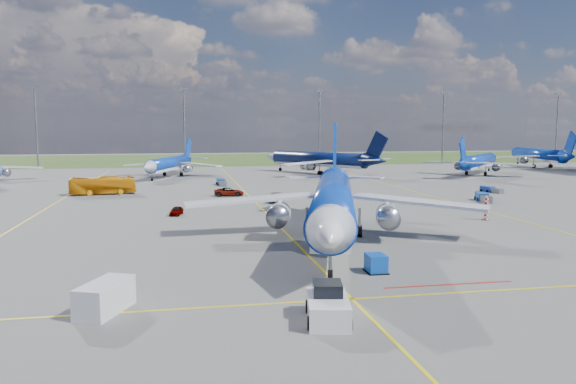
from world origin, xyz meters
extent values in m
plane|color=#535351|center=(0.00, 0.00, 0.00)|extent=(400.00, 400.00, 0.00)
cube|color=#2D4719|center=(0.00, 150.00, 0.00)|extent=(400.00, 80.00, 0.01)
cube|color=gold|center=(0.00, 30.00, 0.01)|extent=(0.25, 160.00, 0.02)
cube|color=gold|center=(0.00, -20.00, 0.01)|extent=(60.00, 0.25, 0.02)
cube|color=gold|center=(-30.00, 40.00, 0.01)|extent=(0.25, 120.00, 0.02)
cube|color=gold|center=(30.00, 40.00, 0.01)|extent=(0.25, 120.00, 0.02)
cube|color=#A5140F|center=(8.00, -18.00, 0.01)|extent=(10.00, 0.25, 0.02)
cylinder|color=slate|center=(-50.00, 110.00, 11.00)|extent=(0.50, 0.50, 22.00)
cube|color=slate|center=(-50.00, 110.00, 22.30)|extent=(2.20, 0.50, 0.80)
cylinder|color=slate|center=(-10.00, 110.00, 11.00)|extent=(0.50, 0.50, 22.00)
cube|color=slate|center=(-10.00, 110.00, 22.30)|extent=(2.20, 0.50, 0.80)
cylinder|color=slate|center=(30.00, 110.00, 11.00)|extent=(0.50, 0.50, 22.00)
cube|color=slate|center=(30.00, 110.00, 22.30)|extent=(2.20, 0.50, 0.80)
cylinder|color=slate|center=(70.00, 110.00, 11.00)|extent=(0.50, 0.50, 22.00)
cube|color=slate|center=(70.00, 110.00, 22.30)|extent=(2.20, 0.50, 0.80)
cylinder|color=slate|center=(110.00, 110.00, 11.00)|extent=(0.50, 0.50, 22.00)
cube|color=slate|center=(110.00, 110.00, 22.30)|extent=(2.20, 0.50, 0.80)
cylinder|color=red|center=(26.00, 8.00, 1.50)|extent=(0.50, 0.50, 3.00)
cube|color=silver|center=(-2.66, -23.80, 0.70)|extent=(3.19, 4.91, 1.41)
cube|color=black|center=(-2.54, -23.16, 1.68)|extent=(2.07, 2.24, 0.98)
cube|color=slate|center=(-2.14, -21.03, 0.60)|extent=(0.75, 2.61, 0.22)
cube|color=#0C46B2|center=(3.97, -13.60, 0.72)|extent=(1.46, 1.81, 1.43)
cube|color=silver|center=(-15.86, -19.74, 0.96)|extent=(3.48, 4.78, 1.92)
imported|color=orange|center=(-24.42, 44.76, 1.54)|extent=(11.28, 4.12, 3.07)
imported|color=#999999|center=(-11.81, 19.23, 0.57)|extent=(2.03, 3.54, 1.13)
imported|color=#999999|center=(-3.29, 38.63, 0.69)|extent=(5.05, 2.48, 1.38)
imported|color=#999999|center=(2.91, 29.17, 0.67)|extent=(2.93, 4.93, 1.34)
cube|color=#194A98|center=(35.36, 25.36, 0.61)|extent=(2.27, 3.18, 1.21)
cube|color=slate|center=(34.58, 22.60, 0.50)|extent=(1.88, 2.49, 0.99)
cube|color=navy|center=(-3.34, 57.44, 0.58)|extent=(1.62, 2.83, 1.17)
cube|color=slate|center=(-3.19, 54.69, 0.48)|extent=(1.38, 2.19, 0.96)
cube|color=#1B3EA3|center=(42.50, 35.98, 0.52)|extent=(1.87, 2.69, 1.03)
cube|color=slate|center=(43.10, 33.61, 0.42)|extent=(1.55, 2.10, 0.85)
camera|label=1|loc=(-11.01, -55.02, 11.42)|focal=35.00mm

